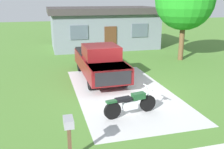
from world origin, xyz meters
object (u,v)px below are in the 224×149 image
at_px(shade_tree, 185,0).
at_px(neighbor_house, 103,27).
at_px(pickup_truck, 99,61).
at_px(motorcycle, 131,103).
at_px(mailbox, 69,128).

distance_m(shade_tree, neighbor_house, 7.99).
relative_size(pickup_truck, shade_tree, 0.92).
height_order(motorcycle, shade_tree, shade_tree).
relative_size(mailbox, shade_tree, 0.20).
bearing_deg(pickup_truck, neighbor_house, 75.42).
xyz_separation_m(pickup_truck, neighbor_house, (2.36, 9.07, 0.84)).
bearing_deg(shade_tree, pickup_truck, -157.70).
relative_size(motorcycle, mailbox, 1.74).
bearing_deg(shade_tree, motorcycle, -129.84).
xyz_separation_m(motorcycle, pickup_truck, (-0.14, 5.01, 0.48)).
bearing_deg(neighbor_house, motorcycle, -98.96).
distance_m(pickup_truck, mailbox, 7.65).
height_order(pickup_truck, shade_tree, shade_tree).
height_order(mailbox, shade_tree, shade_tree).
height_order(mailbox, neighbor_house, neighbor_house).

